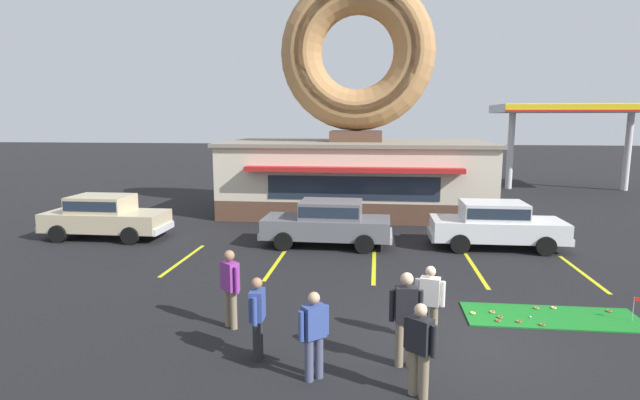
# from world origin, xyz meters

# --- Properties ---
(ground_plane) EXTENTS (160.00, 160.00, 0.00)m
(ground_plane) POSITION_xyz_m (0.00, 0.00, 0.00)
(ground_plane) COLOR black
(donut_shop_building) EXTENTS (12.30, 6.75, 10.96)m
(donut_shop_building) POSITION_xyz_m (-2.68, 13.94, 3.74)
(donut_shop_building) COLOR brown
(donut_shop_building) RESTS_ON ground
(putting_mat) EXTENTS (3.82, 1.39, 0.03)m
(putting_mat) POSITION_xyz_m (2.28, 1.45, 0.01)
(putting_mat) COLOR #197523
(putting_mat) RESTS_ON ground
(mini_donut_near_left) EXTENTS (0.13, 0.13, 0.04)m
(mini_donut_near_left) POSITION_xyz_m (2.08, 1.90, 0.05)
(mini_donut_near_left) COLOR #A5724C
(mini_donut_near_left) RESTS_ON putting_mat
(mini_donut_near_right) EXTENTS (0.13, 0.13, 0.04)m
(mini_donut_near_right) POSITION_xyz_m (1.90, 0.91, 0.05)
(mini_donut_near_right) COLOR brown
(mini_donut_near_right) RESTS_ON putting_mat
(mini_donut_mid_left) EXTENTS (0.13, 0.13, 0.04)m
(mini_donut_mid_left) POSITION_xyz_m (2.48, 1.96, 0.05)
(mini_donut_mid_left) COLOR #E5C666
(mini_donut_mid_left) RESTS_ON putting_mat
(mini_donut_mid_centre) EXTENTS (0.13, 0.13, 0.04)m
(mini_donut_mid_centre) POSITION_xyz_m (1.45, 1.03, 0.05)
(mini_donut_mid_centre) COLOR brown
(mini_donut_mid_centre) RESTS_ON putting_mat
(mini_donut_mid_right) EXTENTS (0.13, 0.13, 0.04)m
(mini_donut_mid_right) POSITION_xyz_m (1.10, 1.23, 0.05)
(mini_donut_mid_right) COLOR brown
(mini_donut_mid_right) RESTS_ON putting_mat
(mini_donut_far_left) EXTENTS (0.13, 0.13, 0.04)m
(mini_donut_far_left) POSITION_xyz_m (3.68, 1.89, 0.05)
(mini_donut_far_left) COLOR brown
(mini_donut_far_left) RESTS_ON putting_mat
(mini_donut_far_centre) EXTENTS (0.13, 0.13, 0.04)m
(mini_donut_far_centre) POSITION_xyz_m (1.01, 1.03, 0.05)
(mini_donut_far_centre) COLOR brown
(mini_donut_far_centre) RESTS_ON putting_mat
(mini_donut_far_right) EXTENTS (0.13, 0.13, 0.04)m
(mini_donut_far_right) POSITION_xyz_m (0.99, 1.53, 0.05)
(mini_donut_far_right) COLOR #D17F47
(mini_donut_far_right) RESTS_ON putting_mat
(mini_donut_extra) EXTENTS (0.13, 0.13, 0.04)m
(mini_donut_extra) POSITION_xyz_m (0.54, 1.42, 0.05)
(mini_donut_extra) COLOR #E5C666
(mini_donut_extra) RESTS_ON putting_mat
(golf_ball) EXTENTS (0.04, 0.04, 0.04)m
(golf_ball) POSITION_xyz_m (1.77, 1.32, 0.05)
(golf_ball) COLOR white
(golf_ball) RESTS_ON putting_mat
(putting_flag_pin) EXTENTS (0.13, 0.01, 0.55)m
(putting_flag_pin) POSITION_xyz_m (3.97, 1.39, 0.44)
(putting_flag_pin) COLOR silver
(putting_flag_pin) RESTS_ON putting_mat
(car_grey) EXTENTS (4.59, 2.04, 1.60)m
(car_grey) POSITION_xyz_m (-3.35, 7.32, 0.87)
(car_grey) COLOR slate
(car_grey) RESTS_ON ground
(car_white) EXTENTS (4.57, 2.00, 1.60)m
(car_white) POSITION_xyz_m (2.40, 7.68, 0.87)
(car_white) COLOR silver
(car_white) RESTS_ON ground
(car_champagne) EXTENTS (4.56, 1.98, 1.60)m
(car_champagne) POSITION_xyz_m (-11.74, 7.53, 0.87)
(car_champagne) COLOR #BCAD89
(car_champagne) RESTS_ON ground
(pedestrian_blue_sweater_man) EXTENTS (0.49, 0.42, 1.56)m
(pedestrian_blue_sweater_man) POSITION_xyz_m (-0.96, -2.15, 0.86)
(pedestrian_blue_sweater_man) COLOR #7F7056
(pedestrian_blue_sweater_man) RESTS_ON ground
(pedestrian_hooded_kid) EXTENTS (0.25, 0.60, 1.56)m
(pedestrian_hooded_kid) POSITION_xyz_m (-3.81, -1.19, 0.86)
(pedestrian_hooded_kid) COLOR #232328
(pedestrian_hooded_kid) RESTS_ON ground
(pedestrian_leather_jacket_man) EXTENTS (0.48, 0.43, 1.70)m
(pedestrian_leather_jacket_man) POSITION_xyz_m (-4.72, 0.13, 0.94)
(pedestrian_leather_jacket_man) COLOR #7F7056
(pedestrian_leather_jacket_man) RESTS_ON ground
(pedestrian_clipboard_woman) EXTENTS (0.60, 0.26, 1.75)m
(pedestrian_clipboard_woman) POSITION_xyz_m (-1.13, -1.17, 0.98)
(pedestrian_clipboard_woman) COLOR #7F7056
(pedestrian_clipboard_woman) RESTS_ON ground
(pedestrian_beanie_man) EXTENTS (0.58, 0.33, 1.55)m
(pedestrian_beanie_man) POSITION_xyz_m (-0.60, -0.06, 0.85)
(pedestrian_beanie_man) COLOR #7F7056
(pedestrian_beanie_man) RESTS_ON ground
(pedestrian_crossing_woman) EXTENTS (0.48, 0.43, 1.56)m
(pedestrian_crossing_woman) POSITION_xyz_m (-2.69, -1.81, 0.86)
(pedestrian_crossing_woman) COLOR #474C66
(pedestrian_crossing_woman) RESTS_ON ground
(trash_bin) EXTENTS (0.57, 0.57, 0.97)m
(trash_bin) POSITION_xyz_m (3.18, 10.66, 0.50)
(trash_bin) COLOR #232833
(trash_bin) RESTS_ON ground
(gas_station_canopy) EXTENTS (9.00, 4.46, 5.30)m
(gas_station_canopy) POSITION_xyz_m (10.21, 23.14, 4.86)
(gas_station_canopy) COLOR silver
(gas_station_canopy) RESTS_ON ground
(parking_stripe_far_left) EXTENTS (0.12, 3.60, 0.01)m
(parking_stripe_far_left) POSITION_xyz_m (-7.72, 5.00, 0.00)
(parking_stripe_far_left) COLOR yellow
(parking_stripe_far_left) RESTS_ON ground
(parking_stripe_left) EXTENTS (0.12, 3.60, 0.01)m
(parking_stripe_left) POSITION_xyz_m (-4.72, 5.00, 0.00)
(parking_stripe_left) COLOR yellow
(parking_stripe_left) RESTS_ON ground
(parking_stripe_mid_left) EXTENTS (0.12, 3.60, 0.01)m
(parking_stripe_mid_left) POSITION_xyz_m (-1.72, 5.00, 0.00)
(parking_stripe_mid_left) COLOR yellow
(parking_stripe_mid_left) RESTS_ON ground
(parking_stripe_centre) EXTENTS (0.12, 3.60, 0.01)m
(parking_stripe_centre) POSITION_xyz_m (1.28, 5.00, 0.00)
(parking_stripe_centre) COLOR yellow
(parking_stripe_centre) RESTS_ON ground
(parking_stripe_mid_right) EXTENTS (0.12, 3.60, 0.01)m
(parking_stripe_mid_right) POSITION_xyz_m (4.28, 5.00, 0.00)
(parking_stripe_mid_right) COLOR yellow
(parking_stripe_mid_right) RESTS_ON ground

